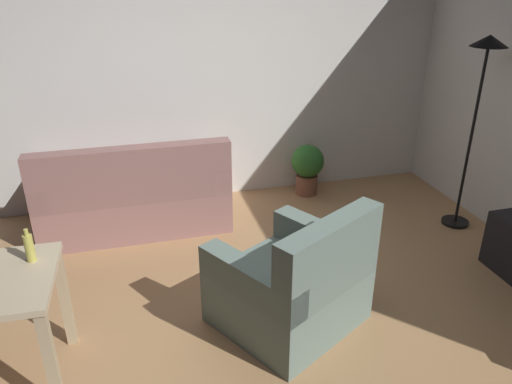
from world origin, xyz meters
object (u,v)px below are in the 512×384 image
at_px(torchiere_lamp, 482,81).
at_px(armchair, 294,285).
at_px(bottle_squat, 29,247).
at_px(potted_plant, 307,166).
at_px(couch, 135,199).

bearing_deg(torchiere_lamp, armchair, -153.94).
relative_size(torchiere_lamp, bottle_squat, 8.67).
bearing_deg(armchair, potted_plant, -142.50).
bearing_deg(couch, potted_plant, -170.53).
distance_m(potted_plant, bottle_squat, 3.25).
distance_m(couch, armchair, 2.02).
bearing_deg(armchair, couch, -89.79).
bearing_deg(couch, armchair, 119.91).
distance_m(torchiere_lamp, armchair, 2.53).
xyz_separation_m(torchiere_lamp, armchair, (-2.05, -1.00, -1.09)).
bearing_deg(potted_plant, armchair, -112.80).
bearing_deg(bottle_squat, armchair, -1.76).
distance_m(couch, torchiere_lamp, 3.34).
bearing_deg(torchiere_lamp, potted_plant, 138.25).
xyz_separation_m(couch, bottle_squat, (-0.62, -1.70, 0.54)).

